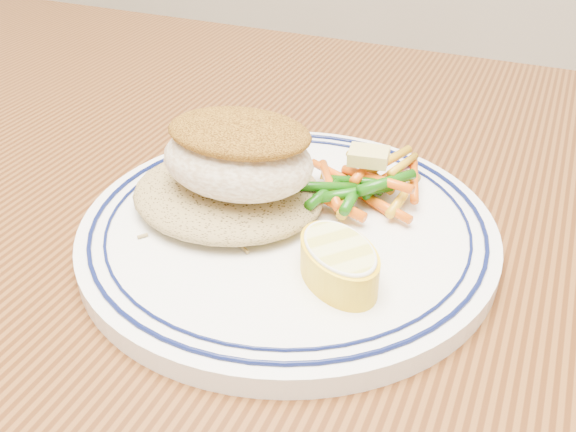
{
  "coord_description": "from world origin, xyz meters",
  "views": [
    {
      "loc": [
        0.13,
        -0.32,
        1.01
      ],
      "look_at": [
        -0.02,
        0.01,
        0.77
      ],
      "focal_mm": 40.0,
      "sensor_mm": 36.0,
      "label": 1
    }
  ],
  "objects_px": {
    "fish_fillet": "(238,154)",
    "lemon_wedge": "(339,261)",
    "dining_table": "(305,360)",
    "plate": "(288,229)",
    "rice_pilaf": "(228,190)",
    "vegetable_pile": "(362,185)"
  },
  "relations": [
    {
      "from": "dining_table",
      "to": "plate",
      "type": "xyz_separation_m",
      "value": [
        -0.02,
        0.01,
        0.11
      ]
    },
    {
      "from": "plate",
      "to": "rice_pilaf",
      "type": "bearing_deg",
      "value": 176.98
    },
    {
      "from": "vegetable_pile",
      "to": "lemon_wedge",
      "type": "bearing_deg",
      "value": -80.65
    },
    {
      "from": "vegetable_pile",
      "to": "lemon_wedge",
      "type": "xyz_separation_m",
      "value": [
        0.02,
        -0.09,
        0.0
      ]
    },
    {
      "from": "lemon_wedge",
      "to": "plate",
      "type": "bearing_deg",
      "value": 139.18
    },
    {
      "from": "fish_fillet",
      "to": "lemon_wedge",
      "type": "height_order",
      "value": "fish_fillet"
    },
    {
      "from": "fish_fillet",
      "to": "vegetable_pile",
      "type": "distance_m",
      "value": 0.09
    },
    {
      "from": "vegetable_pile",
      "to": "lemon_wedge",
      "type": "distance_m",
      "value": 0.09
    },
    {
      "from": "rice_pilaf",
      "to": "lemon_wedge",
      "type": "distance_m",
      "value": 0.11
    },
    {
      "from": "dining_table",
      "to": "fish_fillet",
      "type": "height_order",
      "value": "fish_fillet"
    },
    {
      "from": "plate",
      "to": "fish_fillet",
      "type": "height_order",
      "value": "fish_fillet"
    },
    {
      "from": "plate",
      "to": "lemon_wedge",
      "type": "xyz_separation_m",
      "value": [
        0.05,
        -0.05,
        0.02
      ]
    },
    {
      "from": "dining_table",
      "to": "lemon_wedge",
      "type": "xyz_separation_m",
      "value": [
        0.03,
        -0.03,
        0.13
      ]
    },
    {
      "from": "dining_table",
      "to": "lemon_wedge",
      "type": "bearing_deg",
      "value": -43.22
    },
    {
      "from": "plate",
      "to": "dining_table",
      "type": "bearing_deg",
      "value": -36.52
    },
    {
      "from": "rice_pilaf",
      "to": "plate",
      "type": "bearing_deg",
      "value": -3.02
    },
    {
      "from": "dining_table",
      "to": "rice_pilaf",
      "type": "distance_m",
      "value": 0.14
    },
    {
      "from": "dining_table",
      "to": "plate",
      "type": "relative_size",
      "value": 5.23
    },
    {
      "from": "plate",
      "to": "lemon_wedge",
      "type": "bearing_deg",
      "value": -40.82
    },
    {
      "from": "plate",
      "to": "rice_pilaf",
      "type": "relative_size",
      "value": 2.07
    },
    {
      "from": "rice_pilaf",
      "to": "fish_fillet",
      "type": "height_order",
      "value": "fish_fillet"
    },
    {
      "from": "plate",
      "to": "rice_pilaf",
      "type": "xyz_separation_m",
      "value": [
        -0.05,
        0.0,
        0.02
      ]
    }
  ]
}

